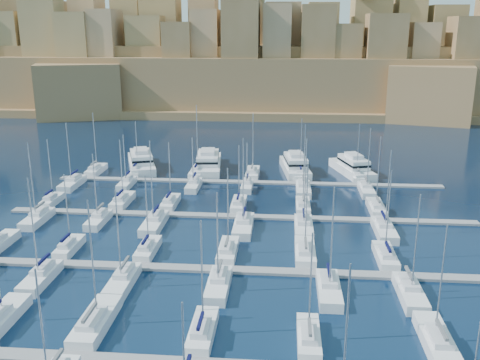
# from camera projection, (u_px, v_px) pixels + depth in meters

# --- Properties ---
(ground) EXTENTS (600.00, 600.00, 0.00)m
(ground) POSITION_uv_depth(u_px,v_px,m) (233.00, 238.00, 86.56)
(ground) COLOR black
(ground) RESTS_ON ground
(pontoon_mid_near) EXTENTS (84.00, 2.00, 0.40)m
(pontoon_mid_near) POSITION_uv_depth(u_px,v_px,m) (224.00, 270.00, 75.02)
(pontoon_mid_near) COLOR slate
(pontoon_mid_near) RESTS_ON ground
(pontoon_mid_far) EXTENTS (84.00, 2.00, 0.40)m
(pontoon_mid_far) POSITION_uv_depth(u_px,v_px,m) (238.00, 216.00, 96.08)
(pontoon_mid_far) COLOR slate
(pontoon_mid_far) RESTS_ON ground
(pontoon_far) EXTENTS (84.00, 2.00, 0.40)m
(pontoon_far) POSITION_uv_depth(u_px,v_px,m) (247.00, 182.00, 117.15)
(pontoon_far) COLOR slate
(pontoon_far) RESTS_ON ground
(sailboat_1) EXTENTS (2.98, 9.92, 13.64)m
(sailboat_1) POSITION_uv_depth(u_px,v_px,m) (0.00, 319.00, 61.34)
(sailboat_1) COLOR white
(sailboat_1) RESTS_ON ground
(sailboat_2) EXTENTS (3.14, 10.45, 15.44)m
(sailboat_2) POSITION_uv_depth(u_px,v_px,m) (95.00, 322.00, 60.68)
(sailboat_2) COLOR white
(sailboat_2) RESTS_ON ground
(sailboat_3) EXTENTS (2.63, 8.76, 13.83)m
(sailboat_3) POSITION_uv_depth(u_px,v_px,m) (202.00, 331.00, 58.89)
(sailboat_3) COLOR white
(sailboat_3) RESTS_ON ground
(sailboat_4) EXTENTS (2.46, 8.20, 12.98)m
(sailboat_4) POSITION_uv_depth(u_px,v_px,m) (309.00, 338.00, 57.69)
(sailboat_4) COLOR white
(sailboat_4) RESTS_ON ground
(sailboat_5) EXTENTS (2.90, 9.68, 13.99)m
(sailboat_5) POSITION_uv_depth(u_px,v_px,m) (436.00, 340.00, 57.28)
(sailboat_5) COLOR white
(sailboat_5) RESTS_ON ground
(sailboat_13) EXTENTS (2.34, 7.80, 12.37)m
(sailboat_13) POSITION_uv_depth(u_px,v_px,m) (69.00, 247.00, 81.43)
(sailboat_13) COLOR white
(sailboat_13) RESTS_ON ground
(sailboat_14) EXTENTS (2.49, 8.30, 12.44)m
(sailboat_14) POSITION_uv_depth(u_px,v_px,m) (148.00, 249.00, 80.69)
(sailboat_14) COLOR white
(sailboat_14) RESTS_ON ground
(sailboat_15) EXTENTS (2.68, 8.92, 13.70)m
(sailboat_15) POSITION_uv_depth(u_px,v_px,m) (228.00, 251.00, 80.00)
(sailboat_15) COLOR white
(sailboat_15) RESTS_ON ground
(sailboat_16) EXTENTS (2.96, 9.85, 14.28)m
(sailboat_16) POSITION_uv_depth(u_px,v_px,m) (305.00, 252.00, 79.50)
(sailboat_16) COLOR white
(sailboat_16) RESTS_ON ground
(sailboat_17) EXTENTS (2.67, 8.90, 13.90)m
(sailboat_17) POSITION_uv_depth(u_px,v_px,m) (386.00, 256.00, 78.11)
(sailboat_17) COLOR white
(sailboat_17) RESTS_ON ground
(sailboat_19) EXTENTS (2.72, 9.07, 15.03)m
(sailboat_19) POSITION_uv_depth(u_px,v_px,m) (41.00, 277.00, 71.63)
(sailboat_19) COLOR white
(sailboat_19) RESTS_ON ground
(sailboat_20) EXTENTS (2.78, 9.27, 13.75)m
(sailboat_20) POSITION_uv_depth(u_px,v_px,m) (123.00, 281.00, 70.63)
(sailboat_20) COLOR white
(sailboat_20) RESTS_ON ground
(sailboat_21) EXTENTS (2.80, 9.35, 13.76)m
(sailboat_21) POSITION_uv_depth(u_px,v_px,m) (219.00, 284.00, 69.56)
(sailboat_21) COLOR white
(sailboat_21) RESTS_ON ground
(sailboat_22) EXTENTS (2.87, 9.58, 14.87)m
(sailboat_22) POSITION_uv_depth(u_px,v_px,m) (329.00, 289.00, 68.29)
(sailboat_22) COLOR white
(sailboat_22) RESTS_ON ground
(sailboat_23) EXTENTS (2.84, 9.48, 14.21)m
(sailboat_23) POSITION_uv_depth(u_px,v_px,m) (410.00, 292.00, 67.52)
(sailboat_23) COLOR white
(sailboat_23) RESTS_ON ground
(sailboat_24) EXTENTS (2.22, 7.41, 12.90)m
(sailboat_24) POSITION_uv_depth(u_px,v_px,m) (52.00, 200.00, 103.30)
(sailboat_24) COLOR white
(sailboat_24) RESTS_ON ground
(sailboat_25) EXTENTS (2.73, 9.10, 12.89)m
(sailboat_25) POSITION_uv_depth(u_px,v_px,m) (122.00, 201.00, 102.99)
(sailboat_25) COLOR white
(sailboat_25) RESTS_ON ground
(sailboat_26) EXTENTS (2.52, 8.40, 12.71)m
(sailboat_26) POSITION_uv_depth(u_px,v_px,m) (170.00, 203.00, 101.90)
(sailboat_26) COLOR white
(sailboat_26) RESTS_ON ground
(sailboat_27) EXTENTS (2.56, 8.55, 12.32)m
(sailboat_27) POSITION_uv_depth(u_px,v_px,m) (239.00, 204.00, 100.91)
(sailboat_27) COLOR white
(sailboat_27) RESTS_ON ground
(sailboat_28) EXTENTS (2.59, 8.62, 14.15)m
(sailboat_28) POSITION_uv_depth(u_px,v_px,m) (303.00, 206.00, 99.96)
(sailboat_28) COLOR white
(sailboat_28) RESTS_ON ground
(sailboat_29) EXTENTS (2.69, 8.97, 14.38)m
(sailboat_29) POSITION_uv_depth(u_px,v_px,m) (376.00, 208.00, 99.03)
(sailboat_29) COLOR white
(sailboat_29) RESTS_ON ground
(sailboat_30) EXTENTS (2.74, 9.13, 14.71)m
(sailboat_30) POSITION_uv_depth(u_px,v_px,m) (37.00, 218.00, 93.52)
(sailboat_30) COLOR white
(sailboat_30) RESTS_ON ground
(sailboat_31) EXTENTS (2.54, 8.45, 12.90)m
(sailboat_31) POSITION_uv_depth(u_px,v_px,m) (99.00, 220.00, 92.97)
(sailboat_31) COLOR white
(sailboat_31) RESTS_ON ground
(sailboat_32) EXTENTS (3.07, 10.24, 15.50)m
(sailboat_32) POSITION_uv_depth(u_px,v_px,m) (154.00, 223.00, 91.30)
(sailboat_32) COLOR white
(sailboat_32) RESTS_ON ground
(sailboat_33) EXTENTS (3.08, 10.26, 16.22)m
(sailboat_33) POSITION_uv_depth(u_px,v_px,m) (243.00, 225.00, 90.06)
(sailboat_33) COLOR white
(sailboat_33) RESTS_ON ground
(sailboat_34) EXTENTS (2.98, 9.93, 16.28)m
(sailboat_34) POSITION_uv_depth(u_px,v_px,m) (304.00, 227.00, 89.40)
(sailboat_34) COLOR white
(sailboat_34) RESTS_ON ground
(sailboat_35) EXTENTS (3.01, 10.03, 14.65)m
(sailboat_35) POSITION_uv_depth(u_px,v_px,m) (384.00, 230.00, 88.28)
(sailboat_35) COLOR white
(sailboat_35) RESTS_ON ground
(sailboat_36) EXTENTS (2.67, 8.90, 14.44)m
(sailboat_36) POSITION_uv_depth(u_px,v_px,m) (96.00, 170.00, 125.00)
(sailboat_36) COLOR white
(sailboat_36) RESTS_ON ground
(sailboat_37) EXTENTS (2.54, 8.48, 12.62)m
(sailboat_37) POSITION_uv_depth(u_px,v_px,m) (137.00, 171.00, 124.01)
(sailboat_37) COLOR white
(sailboat_37) RESTS_ON ground
(sailboat_38) EXTENTS (2.88, 9.59, 16.45)m
(sailboat_38) POSITION_uv_depth(u_px,v_px,m) (197.00, 172.00, 123.39)
(sailboat_38) COLOR white
(sailboat_38) RESTS_ON ground
(sailboat_39) EXTENTS (2.84, 9.47, 14.82)m
(sailboat_39) POSITION_uv_depth(u_px,v_px,m) (252.00, 173.00, 122.30)
(sailboat_39) COLOR white
(sailboat_39) RESTS_ON ground
(sailboat_40) EXTENTS (2.96, 9.87, 13.72)m
(sailboat_40) POSITION_uv_depth(u_px,v_px,m) (300.00, 174.00, 121.61)
(sailboat_40) COLOR white
(sailboat_40) RESTS_ON ground
(sailboat_41) EXTENTS (2.47, 8.23, 12.81)m
(sailboat_41) POSITION_uv_depth(u_px,v_px,m) (357.00, 176.00, 119.83)
(sailboat_41) COLOR white
(sailboat_41) RESTS_ON ground
(sailboat_42) EXTENTS (2.93, 9.78, 14.20)m
(sailboat_42) POSITION_uv_depth(u_px,v_px,m) (72.00, 183.00, 114.47)
(sailboat_42) COLOR white
(sailboat_42) RESTS_ON ground
(sailboat_43) EXTENTS (2.39, 7.98, 11.74)m
(sailboat_43) POSITION_uv_depth(u_px,v_px,m) (127.00, 183.00, 114.39)
(sailboat_43) COLOR white
(sailboat_43) RESTS_ON ground
(sailboat_44) EXTENTS (2.53, 8.45, 11.42)m
(sailboat_44) POSITION_uv_depth(u_px,v_px,m) (194.00, 185.00, 112.99)
(sailboat_44) COLOR white
(sailboat_44) RESTS_ON ground
(sailboat_45) EXTENTS (2.27, 7.55, 10.47)m
(sailboat_45) POSITION_uv_depth(u_px,v_px,m) (247.00, 186.00, 112.50)
(sailboat_45) COLOR white
(sailboat_45) RESTS_ON ground
(sailboat_46) EXTENTS (2.95, 9.82, 14.64)m
(sailboat_46) POSITION_uv_depth(u_px,v_px,m) (303.00, 189.00, 110.47)
(sailboat_46) COLOR white
(sailboat_46) RESTS_ON ground
(sailboat_47) EXTENTS (2.65, 8.84, 13.98)m
(sailboat_47) POSITION_uv_depth(u_px,v_px,m) (366.00, 190.00, 109.89)
(sailboat_47) COLOR white
(sailboat_47) RESTS_ON ground
(motor_yacht_a) EXTENTS (11.23, 19.48, 5.25)m
(motor_yacht_a) POSITION_uv_depth(u_px,v_px,m) (141.00, 161.00, 128.89)
(motor_yacht_a) COLOR white
(motor_yacht_a) RESTS_ON ground
(motor_yacht_b) EXTENTS (7.73, 19.82, 5.25)m
(motor_yacht_b) POSITION_uv_depth(u_px,v_px,m) (208.00, 162.00, 127.87)
(motor_yacht_b) COLOR white
(motor_yacht_b) RESTS_ON ground
(motor_yacht_c) EXTENTS (7.44, 17.96, 5.25)m
(motor_yacht_c) POSITION_uv_depth(u_px,v_px,m) (295.00, 165.00, 125.32)
(motor_yacht_c) COLOR white
(motor_yacht_c) RESTS_ON ground
(motor_yacht_d) EXTENTS (9.51, 17.42, 5.25)m
(motor_yacht_d) POSITION_uv_depth(u_px,v_px,m) (352.00, 167.00, 123.92)
(motor_yacht_d) COLOR white
(motor_yacht_d) RESTS_ON ground
(fortified_city) EXTENTS (460.00, 108.95, 59.52)m
(fortified_city) POSITION_uv_depth(u_px,v_px,m) (267.00, 70.00, 231.16)
(fortified_city) COLOR brown
(fortified_city) RESTS_ON ground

